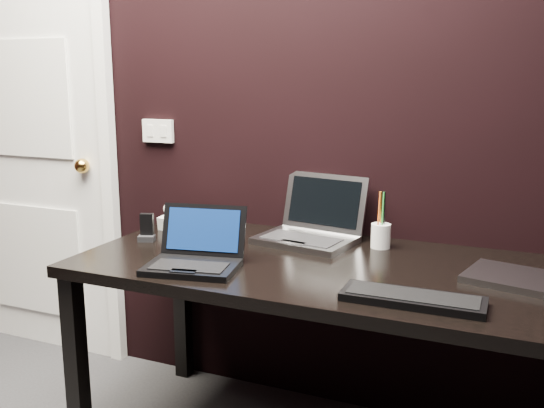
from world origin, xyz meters
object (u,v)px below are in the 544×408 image
at_px(netbook, 195,256).
at_px(silver_laptop, 311,229).
at_px(door, 31,141).
at_px(pen_cup, 381,235).
at_px(desk_phone, 187,219).
at_px(desk, 328,285).
at_px(closed_laptop, 521,279).
at_px(mobile_phone, 147,231).
at_px(ext_keyboard, 413,299).

distance_m(netbook, silver_laptop, 0.51).
height_order(door, pen_cup, door).
height_order(netbook, desk_phone, netbook).
relative_size(door, pen_cup, 10.21).
relative_size(silver_laptop, pen_cup, 1.88).
xyz_separation_m(desk, pen_cup, (0.12, 0.25, 0.13)).
xyz_separation_m(closed_laptop, desk_phone, (-1.28, 0.17, 0.03)).
distance_m(mobile_phone, pen_cup, 0.88).
height_order(silver_laptop, desk_phone, silver_laptop).
bearing_deg(desk, ext_keyboard, -38.04).
xyz_separation_m(netbook, closed_laptop, (0.99, 0.26, -0.03)).
distance_m(door, netbook, 1.41).
xyz_separation_m(ext_keyboard, closed_laptop, (0.27, 0.30, -0.00)).
height_order(door, silver_laptop, door).
height_order(silver_laptop, closed_laptop, silver_laptop).
distance_m(door, desk, 1.73).
distance_m(desk, ext_keyboard, 0.43).
relative_size(door, netbook, 6.35).
relative_size(silver_laptop, ext_keyboard, 1.00).
relative_size(netbook, desk_phone, 1.48).
relative_size(ext_keyboard, mobile_phone, 3.80).
bearing_deg(desk_phone, netbook, -55.97).
height_order(netbook, silver_laptop, silver_laptop).
xyz_separation_m(netbook, desk_phone, (-0.29, 0.43, 0.00)).
height_order(door, closed_laptop, door).
relative_size(mobile_phone, pen_cup, 0.50).
bearing_deg(closed_laptop, door, 171.58).
relative_size(desk, ext_keyboard, 4.31).
xyz_separation_m(ext_keyboard, mobile_phone, (-1.06, 0.26, 0.03)).
xyz_separation_m(silver_laptop, pen_cup, (0.27, 0.01, 0.00)).
bearing_deg(pen_cup, ext_keyboard, -67.51).
bearing_deg(silver_laptop, mobile_phone, -157.33).
xyz_separation_m(netbook, pen_cup, (0.51, 0.47, 0.01)).
relative_size(netbook, mobile_phone, 3.25).
distance_m(closed_laptop, pen_cup, 0.53).
height_order(door, mobile_phone, door).
xyz_separation_m(desk, silver_laptop, (-0.15, 0.24, 0.12)).
bearing_deg(netbook, desk, 28.71).
distance_m(desk, desk_phone, 0.72).
bearing_deg(netbook, closed_laptop, 14.54).
bearing_deg(ext_keyboard, desk_phone, 154.99).
bearing_deg(door, desk, -12.82).
height_order(desk_phone, mobile_phone, mobile_phone).
bearing_deg(mobile_phone, pen_cup, 16.68).
distance_m(silver_laptop, mobile_phone, 0.62).
bearing_deg(desk_phone, mobile_phone, -102.88).
bearing_deg(silver_laptop, closed_laptop, -14.86).
relative_size(desk_phone, mobile_phone, 2.19).
distance_m(closed_laptop, desk_phone, 1.29).
height_order(netbook, mobile_phone, netbook).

